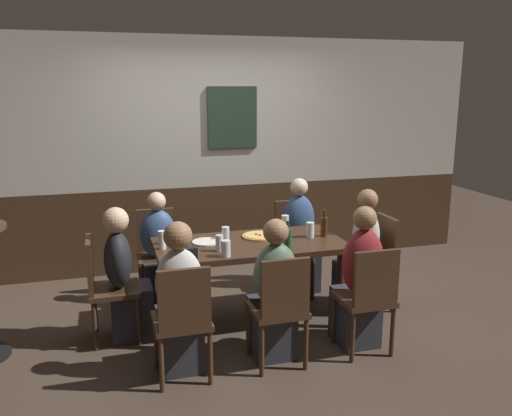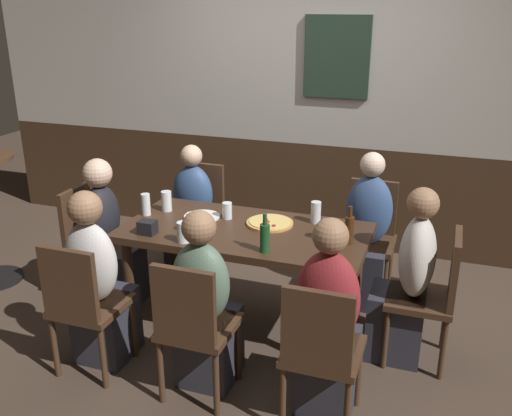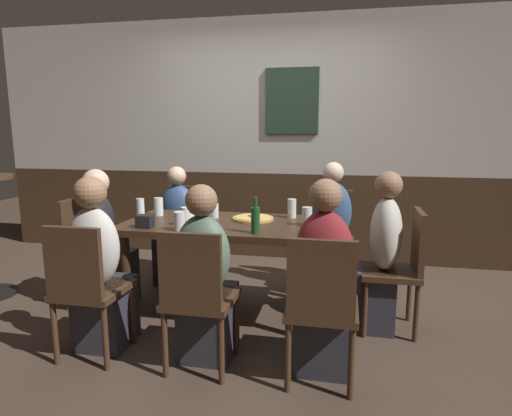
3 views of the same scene
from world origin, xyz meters
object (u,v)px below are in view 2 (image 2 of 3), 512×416
at_px(pizza, 270,223).
at_px(tumbler_short, 316,214).
at_px(chair_left_far, 200,210).
at_px(person_right_near, 327,333).
at_px(tumbler_water, 227,212).
at_px(condiment_caddy, 147,227).
at_px(chair_right_near, 321,348).
at_px(chair_left_near, 83,302).
at_px(dining_table, 245,241).
at_px(plate_white_large, 202,217).
at_px(chair_right_far, 370,232).
at_px(pint_glass_pale, 328,231).
at_px(chair_mid_near, 193,323).
at_px(person_head_east, 406,289).
at_px(chair_head_west, 91,238).
at_px(beer_bottle_brown, 349,229).
at_px(beer_glass_tall, 192,224).
at_px(pint_glass_amber, 146,206).
at_px(beer_bottle_green, 265,237).
at_px(pint_glass_stout, 167,202).
at_px(person_head_west, 110,244).
at_px(person_left_far, 191,221).
at_px(person_right_far, 366,241).
at_px(person_mid_near, 206,313).
at_px(person_left_near, 99,291).
at_px(highball_clear, 183,233).

height_order(pizza, tumbler_short, tumbler_short).
distance_m(chair_left_far, person_right_near, 2.07).
distance_m(pizza, tumbler_water, 0.32).
relative_size(pizza, condiment_caddy, 2.90).
xyz_separation_m(tumbler_water, condiment_caddy, (-0.39, -0.43, -0.01)).
bearing_deg(chair_right_near, chair_left_near, 180.00).
bearing_deg(chair_left_near, dining_table, 48.89).
height_order(chair_right_near, plate_white_large, chair_right_near).
distance_m(chair_right_far, pint_glass_pale, 0.90).
bearing_deg(tumbler_water, person_right_near, -41.69).
xyz_separation_m(chair_mid_near, person_head_east, (1.07, 0.82, -0.01)).
height_order(chair_head_west, beer_bottle_brown, beer_bottle_brown).
relative_size(tumbler_water, beer_glass_tall, 0.85).
height_order(person_right_near, pint_glass_amber, person_right_near).
bearing_deg(condiment_caddy, pint_glass_amber, 121.00).
height_order(chair_head_west, tumbler_short, tumbler_short).
bearing_deg(beer_bottle_brown, pint_glass_amber, 179.32).
xyz_separation_m(pint_glass_amber, beer_glass_tall, (0.45, -0.19, -0.01)).
bearing_deg(chair_mid_near, person_right_near, 12.69).
relative_size(chair_right_near, beer_glass_tall, 6.46).
xyz_separation_m(beer_bottle_brown, condiment_caddy, (-1.26, -0.29, -0.05)).
distance_m(tumbler_water, beer_bottle_green, 0.61).
xyz_separation_m(chair_left_far, pint_glass_stout, (0.06, -0.68, 0.31)).
bearing_deg(tumbler_water, pint_glass_pale, -10.99).
relative_size(person_head_east, tumbler_water, 9.89).
height_order(dining_table, pint_glass_stout, pint_glass_stout).
relative_size(tumbler_water, condiment_caddy, 1.06).
height_order(beer_bottle_brown, plate_white_large, beer_bottle_brown).
bearing_deg(tumbler_short, plate_white_large, -167.93).
relative_size(person_head_west, person_left_far, 1.03).
relative_size(chair_head_west, pint_glass_pale, 6.37).
bearing_deg(pint_glass_stout, person_head_west, -161.07).
xyz_separation_m(person_right_far, pint_glass_pale, (-0.16, -0.66, 0.32)).
relative_size(beer_glass_tall, plate_white_large, 0.54).
xyz_separation_m(chair_left_far, person_mid_near, (0.72, -1.48, -0.03)).
bearing_deg(person_left_near, tumbler_water, 56.34).
distance_m(beer_glass_tall, beer_bottle_green, 0.56).
distance_m(beer_bottle_green, condiment_caddy, 0.81).
distance_m(person_right_far, beer_glass_tall, 1.36).
relative_size(chair_right_far, person_left_near, 0.77).
distance_m(chair_head_west, tumbler_short, 1.70).
distance_m(dining_table, chair_mid_near, 0.84).
distance_m(chair_left_near, beer_bottle_brown, 1.67).
relative_size(person_head_east, pint_glass_amber, 7.38).
bearing_deg(person_head_east, chair_right_far, 113.12).
height_order(tumbler_short, pint_glass_amber, pint_glass_amber).
distance_m(dining_table, person_head_east, 1.08).
bearing_deg(person_left_near, dining_table, 42.63).
height_order(tumbler_short, beer_bottle_brown, beer_bottle_brown).
height_order(pizza, highball_clear, highball_clear).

